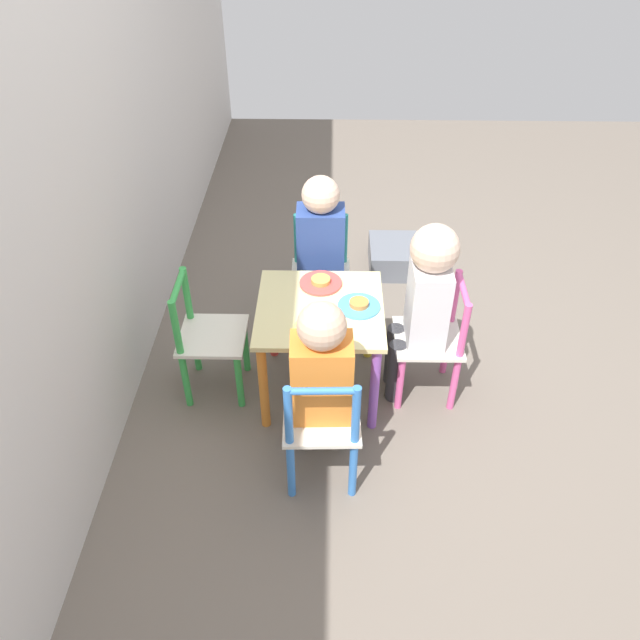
# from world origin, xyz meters

# --- Properties ---
(ground_plane) EXTENTS (6.00, 6.00, 0.00)m
(ground_plane) POSITION_xyz_m (0.00, 0.00, 0.00)
(ground_plane) COLOR #6B6056
(house_wall) EXTENTS (6.00, 0.06, 2.60)m
(house_wall) POSITION_xyz_m (0.00, 0.79, 1.30)
(house_wall) COLOR silver
(house_wall) RESTS_ON ground_plane
(kids_table) EXTENTS (0.48, 0.48, 0.43)m
(kids_table) POSITION_xyz_m (0.00, 0.00, 0.35)
(kids_table) COLOR beige
(kids_table) RESTS_ON ground_plane
(chair_pink) EXTENTS (0.26, 0.26, 0.52)m
(chair_pink) POSITION_xyz_m (0.00, -0.45, 0.26)
(chair_pink) COLOR silver
(chair_pink) RESTS_ON ground_plane
(chair_teal) EXTENTS (0.26, 0.26, 0.52)m
(chair_teal) POSITION_xyz_m (0.45, 0.01, 0.26)
(chair_teal) COLOR silver
(chair_teal) RESTS_ON ground_plane
(chair_blue) EXTENTS (0.27, 0.27, 0.52)m
(chair_blue) POSITION_xyz_m (-0.45, -0.01, 0.26)
(chair_blue) COLOR silver
(chair_blue) RESTS_ON ground_plane
(chair_green) EXTENTS (0.26, 0.26, 0.52)m
(chair_green) POSITION_xyz_m (-0.00, 0.45, 0.26)
(chair_green) COLOR silver
(chair_green) RESTS_ON ground_plane
(child_front) EXTENTS (0.20, 0.22, 0.78)m
(child_front) POSITION_xyz_m (0.00, -0.39, 0.48)
(child_front) COLOR #38383D
(child_front) RESTS_ON ground_plane
(child_right) EXTENTS (0.21, 0.20, 0.76)m
(child_right) POSITION_xyz_m (0.39, 0.01, 0.45)
(child_right) COLOR #7A6B5B
(child_right) RESTS_ON ground_plane
(child_left) EXTENTS (0.21, 0.20, 0.74)m
(child_left) POSITION_xyz_m (-0.38, -0.01, 0.44)
(child_left) COLOR #7A6B5B
(child_left) RESTS_ON ground_plane
(plate_front) EXTENTS (0.16, 0.16, 0.03)m
(plate_front) POSITION_xyz_m (-0.00, -0.15, 0.44)
(plate_front) COLOR #4C9EE0
(plate_front) RESTS_ON kids_table
(plate_right) EXTENTS (0.17, 0.17, 0.03)m
(plate_right) POSITION_xyz_m (0.15, 0.00, 0.44)
(plate_right) COLOR #E54C47
(plate_right) RESTS_ON kids_table
(plate_left) EXTENTS (0.19, 0.19, 0.03)m
(plate_left) POSITION_xyz_m (-0.14, 0.00, 0.44)
(plate_left) COLOR #EADB66
(plate_left) RESTS_ON kids_table
(storage_bin) EXTENTS (0.30, 0.26, 0.14)m
(storage_bin) POSITION_xyz_m (0.91, -0.37, 0.07)
(storage_bin) COLOR slate
(storage_bin) RESTS_ON ground_plane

